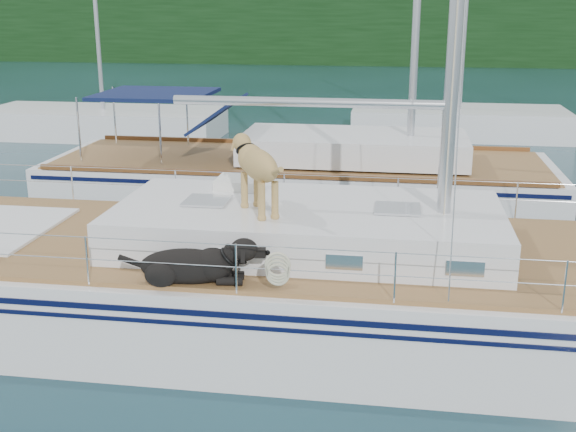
# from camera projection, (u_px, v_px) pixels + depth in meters

# --- Properties ---
(ground) EXTENTS (120.00, 120.00, 0.00)m
(ground) POSITION_uv_depth(u_px,v_px,m) (252.00, 325.00, 10.36)
(ground) COLOR black
(ground) RESTS_ON ground
(tree_line) EXTENTS (90.00, 3.00, 6.00)m
(tree_line) POSITION_uv_depth(u_px,v_px,m) (375.00, 22.00, 52.13)
(tree_line) COLOR black
(tree_line) RESTS_ON ground
(shore_bank) EXTENTS (92.00, 1.00, 1.20)m
(shore_bank) POSITION_uv_depth(u_px,v_px,m) (375.00, 55.00, 53.95)
(shore_bank) COLOR #595147
(shore_bank) RESTS_ON ground
(main_sailboat) EXTENTS (12.00, 3.80, 14.01)m
(main_sailboat) POSITION_uv_depth(u_px,v_px,m) (257.00, 281.00, 10.15)
(main_sailboat) COLOR silver
(main_sailboat) RESTS_ON ground
(neighbor_sailboat) EXTENTS (11.00, 3.50, 13.30)m
(neighbor_sailboat) POSITION_uv_depth(u_px,v_px,m) (304.00, 182.00, 15.97)
(neighbor_sailboat) COLOR silver
(neighbor_sailboat) RESTS_ON ground
(bg_boat_west) EXTENTS (8.00, 3.00, 11.65)m
(bg_boat_west) POSITION_uv_depth(u_px,v_px,m) (104.00, 124.00, 24.66)
(bg_boat_west) COLOR silver
(bg_boat_west) RESTS_ON ground
(bg_boat_center) EXTENTS (7.20, 3.00, 11.65)m
(bg_boat_center) POSITION_uv_depth(u_px,v_px,m) (458.00, 123.00, 24.81)
(bg_boat_center) COLOR silver
(bg_boat_center) RESTS_ON ground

